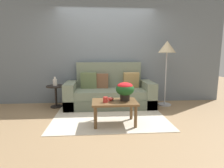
# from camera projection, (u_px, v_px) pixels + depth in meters

# --- Properties ---
(ground_plane) EXTENTS (14.00, 14.00, 0.00)m
(ground_plane) POSITION_uv_depth(u_px,v_px,m) (110.00, 118.00, 3.82)
(ground_plane) COLOR #997A56
(wall_back) EXTENTS (6.40, 0.12, 2.97)m
(wall_back) POSITION_uv_depth(u_px,v_px,m) (106.00, 47.00, 4.89)
(wall_back) COLOR slate
(wall_back) RESTS_ON ground
(area_rug) EXTENTS (2.30, 1.83, 0.01)m
(area_rug) POSITION_uv_depth(u_px,v_px,m) (109.00, 116.00, 3.90)
(area_rug) COLOR beige
(area_rug) RESTS_ON ground
(couch) EXTENTS (2.17, 0.87, 1.10)m
(couch) POSITION_uv_depth(u_px,v_px,m) (110.00, 93.00, 4.63)
(couch) COLOR #626B59
(couch) RESTS_ON ground
(coffee_table) EXTENTS (0.83, 0.55, 0.44)m
(coffee_table) POSITION_uv_depth(u_px,v_px,m) (115.00, 105.00, 3.40)
(coffee_table) COLOR brown
(coffee_table) RESTS_ON ground
(side_table) EXTENTS (0.45, 0.45, 0.54)m
(side_table) POSITION_uv_depth(u_px,v_px,m) (56.00, 92.00, 4.52)
(side_table) COLOR black
(side_table) RESTS_ON ground
(floor_lamp) EXTENTS (0.43, 0.43, 1.63)m
(floor_lamp) POSITION_uv_depth(u_px,v_px,m) (167.00, 51.00, 4.53)
(floor_lamp) COLOR #B2B2B7
(floor_lamp) RESTS_ON ground
(potted_plant) EXTENTS (0.35, 0.35, 0.34)m
(potted_plant) POSITION_uv_depth(u_px,v_px,m) (125.00, 89.00, 3.41)
(potted_plant) COLOR black
(potted_plant) RESTS_ON coffee_table
(coffee_mug) EXTENTS (0.13, 0.09, 0.10)m
(coffee_mug) POSITION_uv_depth(u_px,v_px,m) (106.00, 100.00, 3.30)
(coffee_mug) COLOR red
(coffee_mug) RESTS_ON coffee_table
(snack_bowl) EXTENTS (0.12, 0.12, 0.06)m
(snack_bowl) POSITION_uv_depth(u_px,v_px,m) (111.00, 99.00, 3.42)
(snack_bowl) COLOR #B2382D
(snack_bowl) RESTS_ON coffee_table
(table_vase) EXTENTS (0.10, 0.10, 0.22)m
(table_vase) POSITION_uv_depth(u_px,v_px,m) (55.00, 82.00, 4.48)
(table_vase) COLOR silver
(table_vase) RESTS_ON side_table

